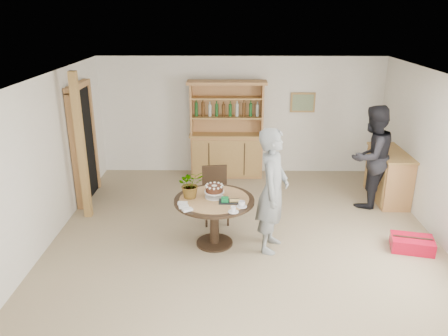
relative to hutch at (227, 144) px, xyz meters
The scene contains 17 objects.
ground 3.33m from the hutch, 84.71° to the right, with size 7.00×7.00×0.00m, color tan.
room_shell 3.41m from the hutch, 84.65° to the right, with size 6.04×7.04×2.52m.
doorway 2.94m from the hutch, 154.78° to the right, with size 0.13×1.10×2.18m.
pine_post 3.20m from the hutch, 139.62° to the right, with size 0.12×0.12×2.50m, color #AB8348.
hutch is the anchor object (origin of this frame).
sideboard 3.29m from the hutch, 22.21° to the right, with size 0.54×1.26×0.94m.
dining_table 2.98m from the hutch, 93.18° to the right, with size 1.20×1.20×0.76m.
dining_chair 2.16m from the hutch, 94.71° to the right, with size 0.48×0.48×0.95m.
birthday_cake 2.94m from the hutch, 93.23° to the right, with size 0.30×0.30×0.20m.
flower_vase 2.99m from the hutch, 99.98° to the right, with size 0.38×0.33×0.42m, color #3F7233.
gift_tray 3.10m from the hutch, 89.09° to the right, with size 0.30×0.20×0.08m.
coffee_cup_a 3.27m from the hutch, 85.88° to the right, with size 0.15×0.15×0.09m.
coffee_cup_b 3.43m from the hutch, 88.08° to the right, with size 0.15×0.15×0.08m.
napkins 3.34m from the hutch, 99.92° to the right, with size 0.24×0.33×0.03m.
teen_boy 3.16m from the hutch, 77.46° to the right, with size 0.68×0.45×1.87m, color slate.
adult_person 3.01m from the hutch, 30.46° to the right, with size 0.91×0.71×1.86m, color black.
red_suitcase 4.23m from the hutch, 48.10° to the right, with size 0.68×0.53×0.21m.
Camera 1 is at (-0.24, -5.66, 3.41)m, focal length 35.00 mm.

